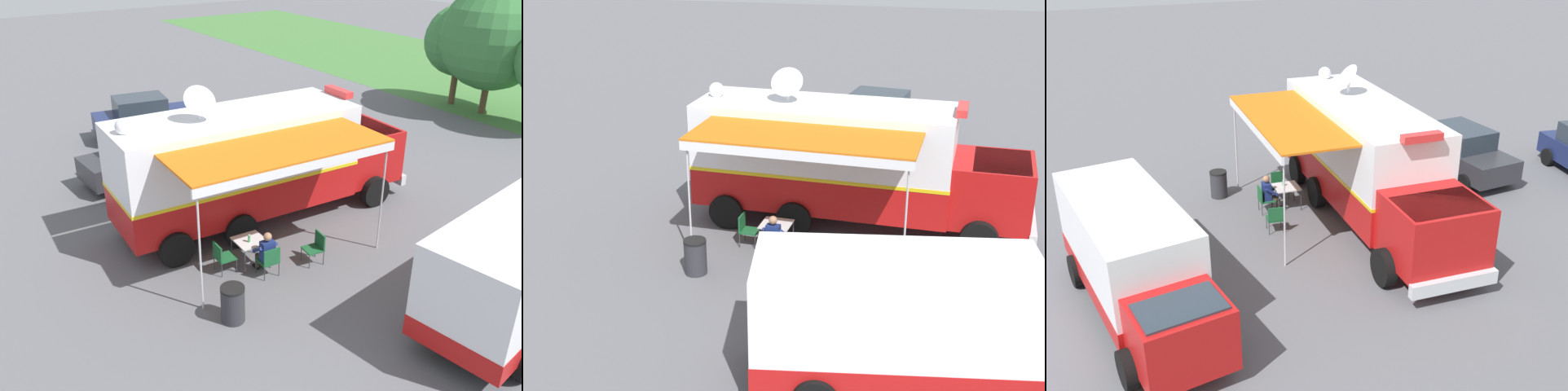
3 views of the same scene
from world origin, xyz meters
TOP-DOWN VIEW (x-y plane):
  - ground_plane at (0.00, 0.00)m, footprint 100.00×100.00m
  - lot_stripe at (-2.14, -2.65)m, footprint 0.28×4.80m
  - command_truck at (0.06, 0.75)m, footprint 5.05×9.57m
  - folding_table at (2.17, -0.85)m, footprint 0.83×0.83m
  - water_bottle at (2.25, -0.92)m, footprint 0.07×0.07m
  - folding_chair_at_table at (2.97, -0.75)m, footprint 0.50×0.50m
  - folding_chair_beside_table at (2.14, -1.70)m, footprint 0.50×0.50m
  - folding_chair_spare_by_truck at (3.07, 0.69)m, footprint 0.54×0.54m
  - seated_responder at (2.79, -0.75)m, footprint 0.67×0.56m
  - trash_bin at (4.02, -2.45)m, footprint 0.57×0.57m
  - support_truck at (7.37, 3.31)m, footprint 3.25×7.05m
  - car_behind_truck at (-4.68, -1.21)m, footprint 2.30×4.34m
  - car_far_corner at (-8.99, 0.62)m, footprint 2.46×4.41m

SIDE VIEW (x-z plane):
  - ground_plane at x=0.00m, z-range 0.00..0.00m
  - lot_stripe at x=-2.14m, z-range 0.00..0.01m
  - trash_bin at x=4.02m, z-range 0.00..0.91m
  - folding_chair_at_table at x=2.97m, z-range 0.08..0.95m
  - folding_chair_beside_table at x=2.14m, z-range 0.08..0.95m
  - folding_chair_spare_by_truck at x=3.07m, z-range 0.08..0.95m
  - seated_responder at x=2.79m, z-range 0.03..1.28m
  - folding_table at x=2.17m, z-range 0.31..1.04m
  - water_bottle at x=2.25m, z-range 0.72..0.95m
  - car_behind_truck at x=-4.68m, z-range 0.00..1.76m
  - car_far_corner at x=-8.99m, z-range 0.00..1.76m
  - support_truck at x=7.37m, z-range 0.04..2.74m
  - command_truck at x=0.06m, z-range -0.32..4.21m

